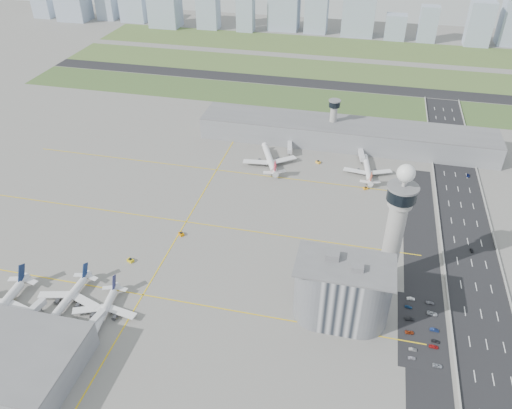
% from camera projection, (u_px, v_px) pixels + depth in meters
% --- Properties ---
extents(ground, '(1000.00, 1000.00, 0.00)m').
position_uv_depth(ground, '(240.00, 267.00, 253.40)').
color(ground, gray).
extents(grass_strip_0, '(480.00, 50.00, 0.08)m').
position_uv_depth(grass_strip_0, '(283.00, 96.00, 437.69)').
color(grass_strip_0, '#3B5428').
rests_on(grass_strip_0, ground).
extents(grass_strip_1, '(480.00, 60.00, 0.08)m').
position_uv_depth(grass_strip_1, '(297.00, 68.00, 497.87)').
color(grass_strip_1, '#4A642F').
rests_on(grass_strip_1, ground).
extents(grass_strip_2, '(480.00, 70.00, 0.08)m').
position_uv_depth(grass_strip_2, '(309.00, 45.00, 562.07)').
color(grass_strip_2, '#4F652F').
rests_on(grass_strip_2, ground).
extents(runway, '(480.00, 22.00, 0.10)m').
position_uv_depth(runway, '(291.00, 82.00, 467.37)').
color(runway, black).
rests_on(runway, ground).
extents(highway, '(28.00, 500.00, 0.10)m').
position_uv_depth(highway, '(479.00, 304.00, 231.70)').
color(highway, black).
rests_on(highway, ground).
extents(barrier_left, '(0.60, 500.00, 1.20)m').
position_uv_depth(barrier_left, '(448.00, 299.00, 234.03)').
color(barrier_left, '#9E9E99').
rests_on(barrier_left, ground).
extents(barrier_right, '(0.60, 500.00, 1.20)m').
position_uv_depth(barrier_right, '(512.00, 309.00, 228.75)').
color(barrier_right, '#9E9E99').
rests_on(barrier_right, ground).
extents(landside_road, '(18.00, 260.00, 0.08)m').
position_uv_depth(landside_road, '(425.00, 311.00, 228.39)').
color(landside_road, black).
rests_on(landside_road, ground).
extents(parking_lot, '(20.00, 44.00, 0.10)m').
position_uv_depth(parking_lot, '(421.00, 330.00, 219.14)').
color(parking_lot, black).
rests_on(parking_lot, ground).
extents(taxiway_line_h_0, '(260.00, 0.60, 0.01)m').
position_uv_depth(taxiway_line_h_0, '(143.00, 295.00, 236.86)').
color(taxiway_line_h_0, yellow).
rests_on(taxiway_line_h_0, ground).
extents(taxiway_line_h_1, '(260.00, 0.60, 0.01)m').
position_uv_depth(taxiway_line_h_1, '(186.00, 222.00, 285.00)').
color(taxiway_line_h_1, yellow).
rests_on(taxiway_line_h_1, ground).
extents(taxiway_line_h_2, '(260.00, 0.60, 0.01)m').
position_uv_depth(taxiway_line_h_2, '(217.00, 170.00, 333.15)').
color(taxiway_line_h_2, yellow).
rests_on(taxiway_line_h_2, ground).
extents(taxiway_line_v, '(0.60, 260.00, 0.01)m').
position_uv_depth(taxiway_line_v, '(186.00, 222.00, 285.00)').
color(taxiway_line_v, yellow).
rests_on(taxiway_line_v, ground).
extents(control_tower, '(14.00, 14.00, 64.50)m').
position_uv_depth(control_tower, '(397.00, 221.00, 226.41)').
color(control_tower, '#ADAAA5').
rests_on(control_tower, ground).
extents(secondary_tower, '(8.60, 8.60, 31.90)m').
position_uv_depth(secondary_tower, '(333.00, 117.00, 357.46)').
color(secondary_tower, '#ADAAA5').
rests_on(secondary_tower, ground).
extents(admin_building, '(42.00, 24.00, 33.50)m').
position_uv_depth(admin_building, '(342.00, 291.00, 217.28)').
color(admin_building, '#B2B2B7').
rests_on(admin_building, ground).
extents(terminal_pier, '(210.00, 32.00, 15.80)m').
position_uv_depth(terminal_pier, '(346.00, 134.00, 360.15)').
color(terminal_pier, gray).
rests_on(terminal_pier, ground).
extents(airplane_near_b, '(32.94, 38.27, 10.37)m').
position_uv_depth(airplane_near_b, '(67.00, 296.00, 229.10)').
color(airplane_near_b, white).
rests_on(airplane_near_b, ground).
extents(airplane_near_c, '(34.03, 38.67, 9.90)m').
position_uv_depth(airplane_near_c, '(103.00, 309.00, 222.77)').
color(airplane_near_c, white).
rests_on(airplane_near_c, ground).
extents(airplane_far_a, '(50.78, 54.39, 12.22)m').
position_uv_depth(airplane_far_a, '(270.00, 155.00, 337.20)').
color(airplane_far_a, white).
rests_on(airplane_far_a, ground).
extents(airplane_far_b, '(37.10, 41.90, 10.56)m').
position_uv_depth(airplane_far_b, '(368.00, 166.00, 326.48)').
color(airplane_far_b, white).
rests_on(airplane_far_b, ground).
extents(jet_bridge_near_1, '(5.39, 14.31, 5.70)m').
position_uv_depth(jet_bridge_near_1, '(22.00, 323.00, 218.47)').
color(jet_bridge_near_1, silver).
rests_on(jet_bridge_near_1, ground).
extents(jet_bridge_near_2, '(5.39, 14.31, 5.70)m').
position_uv_depth(jet_bridge_near_2, '(84.00, 336.00, 212.82)').
color(jet_bridge_near_2, silver).
rests_on(jet_bridge_near_2, ground).
extents(jet_bridge_far_0, '(5.39, 14.31, 5.70)m').
position_uv_depth(jet_bridge_far_0, '(290.00, 144.00, 357.33)').
color(jet_bridge_far_0, silver).
rests_on(jet_bridge_far_0, ground).
extents(jet_bridge_far_1, '(5.39, 14.31, 5.70)m').
position_uv_depth(jet_bridge_far_1, '(360.00, 152.00, 347.91)').
color(jet_bridge_far_1, silver).
rests_on(jet_bridge_far_1, ground).
extents(tug_0, '(3.66, 3.72, 1.80)m').
position_uv_depth(tug_0, '(9.00, 299.00, 233.24)').
color(tug_0, '#E9B10B').
rests_on(tug_0, ground).
extents(tug_1, '(3.76, 4.18, 2.01)m').
position_uv_depth(tug_1, '(68.00, 295.00, 235.42)').
color(tug_1, orange).
rests_on(tug_1, ground).
extents(tug_2, '(3.78, 3.20, 1.86)m').
position_uv_depth(tug_2, '(130.00, 260.00, 256.22)').
color(tug_2, yellow).
rests_on(tug_2, ground).
extents(tug_3, '(3.80, 3.74, 1.84)m').
position_uv_depth(tug_3, '(181.00, 234.00, 274.40)').
color(tug_3, orange).
rests_on(tug_3, ground).
extents(tug_4, '(3.84, 3.69, 1.84)m').
position_uv_depth(tug_4, '(318.00, 162.00, 340.30)').
color(tug_4, gold).
rests_on(tug_4, ground).
extents(tug_5, '(3.30, 2.97, 1.59)m').
position_uv_depth(tug_5, '(366.00, 188.00, 313.12)').
color(tug_5, '#FC9D15').
rests_on(tug_5, ground).
extents(car_lot_0, '(3.30, 1.54, 1.09)m').
position_uv_depth(car_lot_0, '(412.00, 358.00, 206.10)').
color(car_lot_0, '#B9B7C4').
rests_on(car_lot_0, ground).
extents(car_lot_1, '(3.42, 1.33, 1.11)m').
position_uv_depth(car_lot_1, '(413.00, 349.00, 209.63)').
color(car_lot_1, gray).
rests_on(car_lot_1, ground).
extents(car_lot_2, '(4.07, 2.22, 1.08)m').
position_uv_depth(car_lot_2, '(410.00, 332.00, 217.29)').
color(car_lot_2, maroon).
rests_on(car_lot_2, ground).
extents(car_lot_3, '(4.59, 2.41, 1.27)m').
position_uv_depth(car_lot_3, '(410.00, 319.00, 223.64)').
color(car_lot_3, '#2A2B2F').
rests_on(car_lot_3, ground).
extents(car_lot_4, '(3.56, 1.87, 1.16)m').
position_uv_depth(car_lot_4, '(408.00, 307.00, 229.74)').
color(car_lot_4, navy).
rests_on(car_lot_4, ground).
extents(car_lot_5, '(3.91, 1.65, 1.25)m').
position_uv_depth(car_lot_5, '(411.00, 299.00, 233.95)').
color(car_lot_5, white).
rests_on(car_lot_5, ground).
extents(car_lot_6, '(3.94, 1.84, 1.09)m').
position_uv_depth(car_lot_6, '(438.00, 366.00, 202.88)').
color(car_lot_6, '#9A9FA9').
rests_on(car_lot_6, ground).
extents(car_lot_7, '(4.04, 1.75, 1.16)m').
position_uv_depth(car_lot_7, '(434.00, 347.00, 210.84)').
color(car_lot_7, '#AC1516').
rests_on(car_lot_7, ground).
extents(car_lot_8, '(3.67, 1.95, 1.19)m').
position_uv_depth(car_lot_8, '(436.00, 341.00, 213.20)').
color(car_lot_8, black).
rests_on(car_lot_8, ground).
extents(car_lot_9, '(3.91, 1.58, 1.26)m').
position_uv_depth(car_lot_9, '(434.00, 330.00, 218.30)').
color(car_lot_9, navy).
rests_on(car_lot_9, ground).
extents(car_lot_10, '(4.97, 2.90, 1.30)m').
position_uv_depth(car_lot_10, '(432.00, 314.00, 226.22)').
color(car_lot_10, silver).
rests_on(car_lot_10, ground).
extents(car_lot_11, '(3.91, 1.59, 1.13)m').
position_uv_depth(car_lot_11, '(430.00, 303.00, 231.88)').
color(car_lot_11, gray).
rests_on(car_lot_11, ground).
extents(car_hw_1, '(1.59, 3.43, 1.09)m').
position_uv_depth(car_hw_1, '(472.00, 251.00, 263.09)').
color(car_hw_1, black).
rests_on(car_hw_1, ground).
extents(car_hw_2, '(2.32, 4.26, 1.13)m').
position_uv_depth(car_hw_2, '(468.00, 175.00, 326.16)').
color(car_hw_2, '#0F1951').
rests_on(car_hw_2, ground).
extents(car_hw_4, '(1.95, 3.87, 1.26)m').
position_uv_depth(car_hw_4, '(438.00, 134.00, 375.45)').
color(car_hw_4, gray).
rests_on(car_hw_4, ground).
extents(skyline_bldg_0, '(24.05, 19.24, 26.50)m').
position_uv_depth(skyline_bldg_0, '(44.00, 7.00, 655.45)').
color(skyline_bldg_0, '#9EADC1').
rests_on(skyline_bldg_0, ground).
extents(skyline_bldg_2, '(22.81, 18.25, 26.79)m').
position_uv_depth(skyline_bldg_2, '(107.00, 9.00, 645.86)').
color(skyline_bldg_2, '#9EADC1').
rests_on(skyline_bldg_2, ground).
extents(skyline_bldg_3, '(32.30, 25.84, 36.93)m').
position_uv_depth(skyline_bldg_3, '(135.00, 6.00, 636.66)').
color(skyline_bldg_3, '#9EADC1').
rests_on(skyline_bldg_3, ground).
extents(skyline_bldg_4, '(35.81, 28.65, 60.36)m').
position_uv_depth(skyline_bldg_4, '(164.00, 1.00, 608.00)').
color(skyline_bldg_4, '#9EADC1').
rests_on(skyline_bldg_4, ground).
extents(skyline_bldg_5, '(25.49, 20.39, 66.89)m').
position_uv_depth(skyline_bldg_5, '(208.00, 0.00, 599.50)').
color(skyline_bldg_5, '#9EADC1').
rests_on(skyline_bldg_5, ground).
extents(skyline_bldg_6, '(20.04, 16.03, 45.20)m').
position_uv_depth(skyline_bldg_6, '(246.00, 12.00, 595.29)').
color(skyline_bldg_6, '#9EADC1').
rests_on(skyline_bldg_6, ground).
extents(skyline_bldg_7, '(35.76, 28.61, 61.22)m').
position_uv_depth(skyline_bldg_7, '(284.00, 3.00, 597.84)').
color(skyline_bldg_7, '#9EADC1').
rests_on(skyline_bldg_7, ground).
extents(skyline_bldg_9, '(36.96, 29.57, 62.11)m').
position_uv_depth(skyline_bldg_9, '(360.00, 8.00, 577.02)').
color(skyline_bldg_9, '#9EADC1').
rests_on(skyline_bldg_9, ground).
extents(skyline_bldg_10, '(23.01, 18.41, 27.75)m').
position_uv_depth(skyline_bldg_10, '(395.00, 27.00, 571.72)').
color(skyline_bldg_10, '#9EADC1').
rests_on(skyline_bldg_10, ground).
extents(skyline_bldg_11, '(20.22, 16.18, 38.97)m').
position_uv_depth(skyline_bldg_11, '(428.00, 24.00, 561.67)').
color(skyline_bldg_11, '#9EADC1').
rests_on(skyline_bldg_11, ground).
extents(skyline_bldg_12, '(26.14, 20.92, 46.89)m').
position_uv_depth(skyline_bldg_12, '(480.00, 24.00, 547.63)').
color(skyline_bldg_12, '#9EADC1').
rests_on(skyline_bldg_12, ground).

